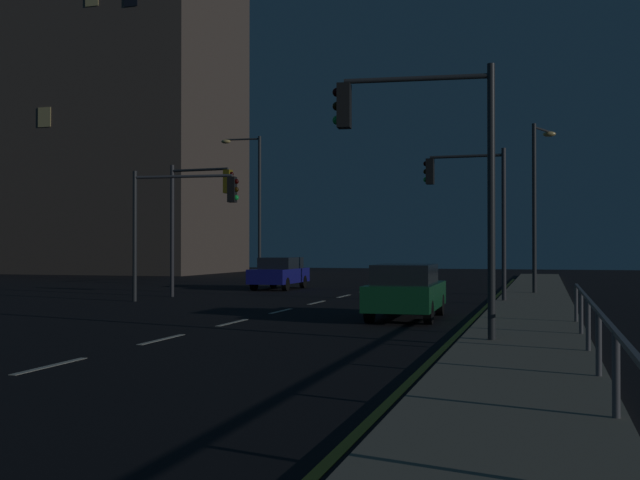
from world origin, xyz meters
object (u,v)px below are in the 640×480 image
(car, at_px, (406,290))
(traffic_light_near_left, at_px, (181,208))
(traffic_light_far_left, at_px, (470,195))
(traffic_light_far_center, at_px, (197,205))
(street_lamp_median, at_px, (254,196))
(building_distant, at_px, (122,87))
(car_oncoming, at_px, (280,273))
(street_lamp_far_end, at_px, (537,191))
(traffic_light_far_right, at_px, (424,149))

(car, xyz_separation_m, traffic_light_near_left, (-9.34, 4.47, 2.71))
(traffic_light_far_left, relative_size, traffic_light_far_center, 1.00)
(car, relative_size, traffic_light_near_left, 0.89)
(traffic_light_far_center, xyz_separation_m, street_lamp_median, (-2.21, 12.06, 1.20))
(car, distance_m, building_distant, 48.51)
(car_oncoming, relative_size, traffic_light_far_left, 0.80)
(building_distant, bearing_deg, street_lamp_far_end, -34.03)
(traffic_light_far_right, height_order, building_distant, building_distant)
(traffic_light_far_left, distance_m, street_lamp_median, 18.29)
(car, distance_m, street_lamp_median, 23.18)
(car_oncoming, distance_m, street_lamp_far_end, 12.96)
(traffic_light_far_right, bearing_deg, street_lamp_far_end, 83.33)
(traffic_light_far_left, height_order, traffic_light_near_left, traffic_light_far_left)
(street_lamp_median, bearing_deg, traffic_light_far_left, -43.08)
(car, relative_size, traffic_light_far_center, 0.81)
(traffic_light_far_left, bearing_deg, traffic_light_far_center, 177.89)
(street_lamp_median, bearing_deg, car, -57.72)
(street_lamp_far_end, bearing_deg, street_lamp_median, 156.32)
(building_distant, bearing_deg, traffic_light_far_left, -42.15)
(street_lamp_median, xyz_separation_m, building_distant, (-17.91, 15.81, 10.53))
(traffic_light_far_left, relative_size, street_lamp_median, 0.66)
(traffic_light_far_center, height_order, street_lamp_median, street_lamp_median)
(traffic_light_far_left, xyz_separation_m, street_lamp_far_end, (2.34, 5.60, 0.50))
(car_oncoming, xyz_separation_m, street_lamp_median, (-3.37, 5.10, 4.20))
(car_oncoming, distance_m, street_lamp_median, 7.41)
(car, bearing_deg, car_oncoming, 121.86)
(traffic_light_far_right, xyz_separation_m, street_lamp_median, (-13.55, 24.98, 0.89))
(car_oncoming, distance_m, traffic_light_far_left, 12.79)
(car_oncoming, xyz_separation_m, traffic_light_far_center, (-1.16, -6.96, 3.00))
(street_lamp_far_end, distance_m, building_distant, 42.02)
(car, bearing_deg, traffic_light_far_left, 80.32)
(traffic_light_far_left, xyz_separation_m, traffic_light_far_right, (0.22, -12.51, 0.15))
(traffic_light_far_right, distance_m, street_lamp_median, 28.43)
(traffic_light_far_center, bearing_deg, traffic_light_near_left, -77.11)
(street_lamp_far_end, distance_m, street_lamp_median, 17.12)
(traffic_light_near_left, bearing_deg, traffic_light_far_center, 102.89)
(traffic_light_far_right, xyz_separation_m, street_lamp_far_end, (2.12, 18.10, 0.35))
(car, relative_size, street_lamp_far_end, 0.62)
(car_oncoming, bearing_deg, traffic_light_far_right, -62.86)
(traffic_light_far_right, bearing_deg, street_lamp_median, 118.49)
(street_lamp_far_end, height_order, building_distant, building_distant)
(traffic_light_far_center, bearing_deg, car, -35.89)
(car, height_order, car_oncoming, same)
(traffic_light_far_right, distance_m, building_distant, 52.77)
(building_distant, bearing_deg, car_oncoming, -44.49)
(street_lamp_median, bearing_deg, street_lamp_far_end, -23.68)
(traffic_light_far_right, relative_size, building_distant, 0.18)
(street_lamp_far_end, bearing_deg, building_distant, 145.97)
(traffic_light_far_left, distance_m, street_lamp_far_end, 6.09)
(traffic_light_far_right, bearing_deg, traffic_light_far_center, 131.30)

